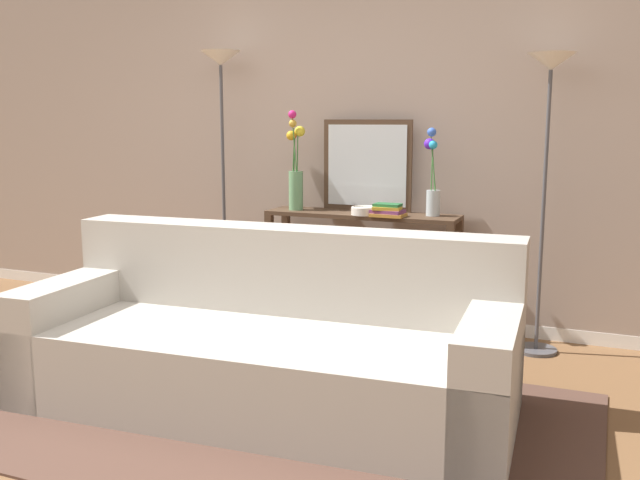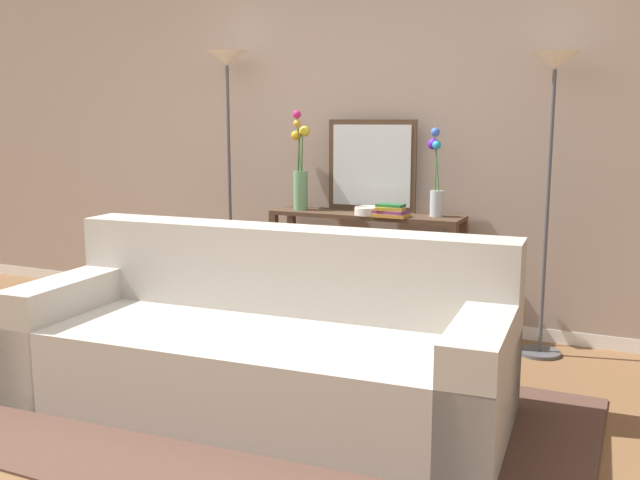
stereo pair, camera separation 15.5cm
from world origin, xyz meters
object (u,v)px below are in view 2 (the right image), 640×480
object	(u,v)px
console_table	(365,251)
wall_mirror	(372,166)
floor_lamp_left	(228,110)
floor_lamp_right	(552,120)
couch	(264,346)
book_row_under_console	(323,317)
vase_tall_flowers	(300,171)
fruit_bowl	(367,211)
vase_short_flowers	(436,182)
book_stack	(391,211)

from	to	relation	value
console_table	wall_mirror	xyz separation A→B (m)	(-0.01, 0.13, 0.57)
floor_lamp_left	floor_lamp_right	bearing A→B (deg)	0.00
wall_mirror	couch	bearing A→B (deg)	-89.88
floor_lamp_left	wall_mirror	distance (m)	1.13
floor_lamp_right	book_row_under_console	distance (m)	2.04
wall_mirror	floor_lamp_left	bearing A→B (deg)	-171.64
vase_tall_flowers	floor_lamp_left	bearing A→B (deg)	179.96
floor_lamp_left	fruit_bowl	xyz separation A→B (m)	(1.11, -0.07, -0.66)
floor_lamp_right	vase_tall_flowers	distance (m)	1.70
vase_tall_flowers	fruit_bowl	size ratio (longest dim) A/B	4.15
console_table	book_row_under_console	world-z (taller)	console_table
floor_lamp_right	vase_tall_flowers	world-z (taller)	floor_lamp_right
vase_short_flowers	console_table	bearing A→B (deg)	-176.25
console_table	floor_lamp_left	size ratio (longest dim) A/B	0.69
couch	vase_tall_flowers	xyz separation A→B (m)	(-0.48, 1.39, 0.79)
wall_mirror	vase_short_flowers	xyz separation A→B (m)	(0.49, -0.10, -0.09)
couch	floor_lamp_right	distance (m)	2.15
book_row_under_console	wall_mirror	bearing A→B (deg)	23.02
floor_lamp_left	vase_tall_flowers	distance (m)	0.71
console_table	floor_lamp_left	xyz separation A→B (m)	(-1.06, -0.02, 0.95)
console_table	floor_lamp_left	world-z (taller)	floor_lamp_left
floor_lamp_left	vase_tall_flowers	size ratio (longest dim) A/B	2.80
wall_mirror	book_stack	size ratio (longest dim) A/B	2.82
console_table	wall_mirror	size ratio (longest dim) A/B	2.08
floor_lamp_right	wall_mirror	size ratio (longest dim) A/B	2.89
book_stack	vase_short_flowers	bearing A→B (deg)	27.68
wall_mirror	fruit_bowl	distance (m)	0.37
floor_lamp_left	floor_lamp_right	xyz separation A→B (m)	(2.24, 0.00, -0.07)
couch	fruit_bowl	xyz separation A→B (m)	(0.05, 1.32, 0.54)
floor_lamp_right	vase_tall_flowers	bearing A→B (deg)	-179.99
floor_lamp_left	console_table	bearing A→B (deg)	1.30
floor_lamp_right	wall_mirror	world-z (taller)	floor_lamp_right
floor_lamp_right	book_row_under_console	world-z (taller)	floor_lamp_right
vase_short_flowers	book_row_under_console	distance (m)	1.27
fruit_bowl	book_row_under_console	bearing A→B (deg)	165.68
fruit_bowl	couch	bearing A→B (deg)	-92.25
console_table	book_stack	distance (m)	0.38
couch	book_row_under_console	distance (m)	1.47
couch	book_row_under_console	world-z (taller)	couch
floor_lamp_right	fruit_bowl	world-z (taller)	floor_lamp_right
floor_lamp_left	fruit_bowl	world-z (taller)	floor_lamp_left
floor_lamp_right	book_row_under_console	bearing A→B (deg)	179.08
floor_lamp_right	vase_short_flowers	xyz separation A→B (m)	(-0.71, 0.06, -0.40)
floor_lamp_right	fruit_bowl	bearing A→B (deg)	-176.57
book_row_under_console	floor_lamp_left	bearing A→B (deg)	-178.14
floor_lamp_right	book_stack	world-z (taller)	floor_lamp_right
wall_mirror	book_stack	world-z (taller)	wall_mirror
couch	vase_tall_flowers	bearing A→B (deg)	108.91
couch	vase_tall_flowers	distance (m)	1.67
vase_short_flowers	book_stack	bearing A→B (deg)	-152.32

